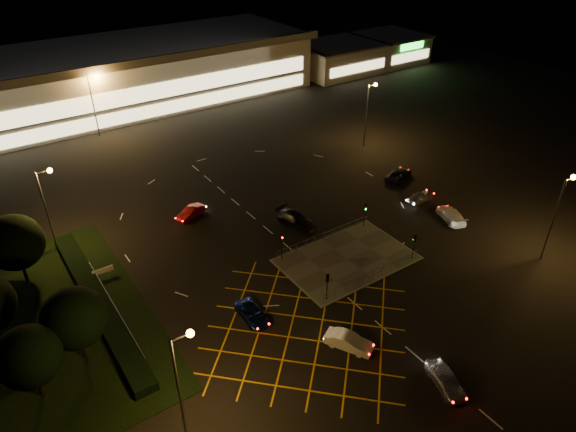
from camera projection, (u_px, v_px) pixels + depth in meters
ground at (321, 257)px, 57.29m from camera, size 180.00×180.00×0.00m
pedestrian_island at (347, 259)px, 56.82m from camera, size 14.00×9.00×0.12m
grass_verge at (46, 326)px, 48.05m from camera, size 18.00×30.00×0.08m
hedge at (98, 302)px, 50.20m from camera, size 2.00×26.00×1.00m
supermarket at (124, 74)px, 97.76m from camera, size 72.00×26.50×10.50m
retail_unit_a at (338, 58)px, 115.32m from camera, size 18.80×14.80×6.35m
retail_unit_b at (390, 48)px, 122.97m from camera, size 14.80×14.80×6.35m
streetlight_sw at (182, 373)px, 35.09m from camera, size 1.78×0.56×10.03m
streetlight_se at (559, 207)px, 53.80m from camera, size 1.78×0.56×10.03m
streetlight_nw at (48, 199)px, 55.10m from camera, size 1.78×0.56×10.03m
streetlight_ne at (369, 106)px, 79.48m from camera, size 1.78×0.56×10.03m
streetlight_far_left at (95, 97)px, 82.76m from camera, size 1.78×0.56×10.03m
streetlight_far_right at (291, 57)px, 103.31m from camera, size 1.78×0.56×10.03m
signal_sw at (327, 282)px, 49.93m from camera, size 0.28×0.30×3.15m
signal_se at (414, 242)px, 55.67m from camera, size 0.28×0.30×3.15m
signal_nw at (282, 243)px, 55.51m from camera, size 0.28×0.30×3.15m
signal_ne at (365, 210)px, 61.25m from camera, size 0.28×0.30×3.15m
tree_a at (29, 357)px, 39.23m from camera, size 5.04×5.04×6.86m
tree_c at (14, 243)px, 51.03m from camera, size 5.76×5.76×7.84m
tree_e at (74, 318)px, 42.37m from camera, size 5.40×5.40×7.35m
car_near_silver at (446, 379)px, 41.86m from camera, size 3.10×4.79×1.52m
car_queue_white at (349, 342)px, 45.47m from camera, size 3.44×4.53×1.43m
car_left_blue at (253, 314)px, 48.65m from camera, size 2.22×4.47×1.22m
car_far_dkgrey at (296, 219)px, 62.46m from camera, size 3.27×5.77×1.58m
car_right_silver at (420, 197)px, 67.33m from camera, size 4.02×1.90×1.33m
car_circ_red at (191, 212)px, 64.06m from camera, size 4.30×2.80×1.34m
car_east_grey at (398, 174)px, 72.69m from camera, size 5.56×4.01×1.41m
car_approach_white at (451, 215)px, 63.45m from camera, size 3.72×5.39×1.45m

